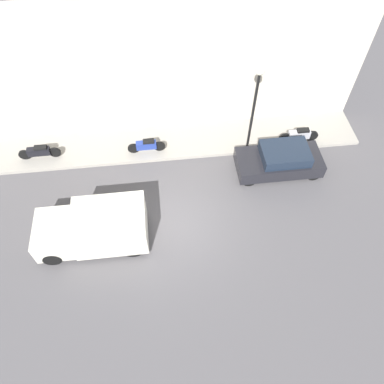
# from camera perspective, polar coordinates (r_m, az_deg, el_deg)

# --- Properties ---
(ground_plane) EXTENTS (60.00, 60.00, 0.00)m
(ground_plane) POSITION_cam_1_polar(r_m,az_deg,el_deg) (16.11, -2.40, -5.30)
(ground_plane) COLOR #514F51
(sidewalk) EXTENTS (2.34, 19.10, 0.16)m
(sidewalk) POSITION_cam_1_polar(r_m,az_deg,el_deg) (19.06, -3.74, 7.60)
(sidewalk) COLOR gray
(sidewalk) RESTS_ON ground_plane
(building_facade) EXTENTS (0.30, 19.10, 6.78)m
(building_facade) POSITION_cam_1_polar(r_m,az_deg,el_deg) (17.89, -4.66, 18.02)
(building_facade) COLOR beige
(building_facade) RESTS_ON ground_plane
(parked_car) EXTENTS (1.78, 3.93, 1.34)m
(parked_car) POSITION_cam_1_polar(r_m,az_deg,el_deg) (17.94, 13.27, 4.75)
(parked_car) COLOR black
(parked_car) RESTS_ON ground_plane
(delivery_van) EXTENTS (2.06, 4.41, 1.73)m
(delivery_van) POSITION_cam_1_polar(r_m,az_deg,el_deg) (15.53, -14.75, -5.32)
(delivery_van) COLOR silver
(delivery_van) RESTS_ON ground_plane
(scooter_silver) EXTENTS (0.30, 1.99, 0.81)m
(scooter_silver) POSITION_cam_1_polar(r_m,az_deg,el_deg) (19.37, 16.01, 8.34)
(scooter_silver) COLOR #B7B7BF
(scooter_silver) RESTS_ON sidewalk
(motorcycle_black) EXTENTS (0.30, 1.98, 0.74)m
(motorcycle_black) POSITION_cam_1_polar(r_m,az_deg,el_deg) (19.34, -22.25, 5.70)
(motorcycle_black) COLOR black
(motorcycle_black) RESTS_ON sidewalk
(motorcycle_blue) EXTENTS (0.30, 1.81, 0.74)m
(motorcycle_blue) POSITION_cam_1_polar(r_m,az_deg,el_deg) (18.33, -6.94, 7.05)
(motorcycle_blue) COLOR navy
(motorcycle_blue) RESTS_ON sidewalk
(streetlamp) EXTENTS (0.39, 0.39, 4.66)m
(streetlamp) POSITION_cam_1_polar(r_m,az_deg,el_deg) (16.66, 9.74, 14.48)
(streetlamp) COLOR black
(streetlamp) RESTS_ON sidewalk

